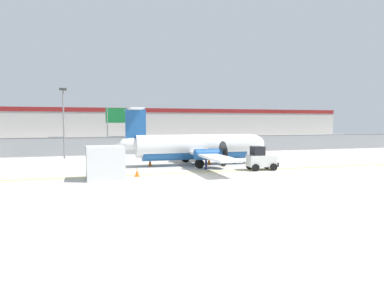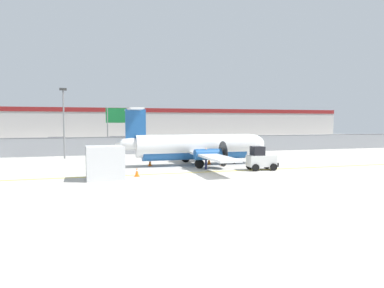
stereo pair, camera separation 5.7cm
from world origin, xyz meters
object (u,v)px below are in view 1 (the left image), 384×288
object	(u,v)px
parked_car_1	(116,142)
parked_car_2	(185,142)
commuter_airplane	(198,147)
traffic_cone_near_right	(209,161)
cargo_container	(105,163)
traffic_cone_far_left	(137,172)
parked_car_3	(238,141)
highway_sign	(121,119)
traffic_cone_far_right	(223,162)
traffic_cone_near_left	(150,162)
parked_car_0	(57,143)
baggage_tug	(261,159)
ground_crew_worker	(206,157)
apron_light_pole	(64,117)

from	to	relation	value
parked_car_1	parked_car_2	distance (m)	10.11
commuter_airplane	traffic_cone_near_right	xyz separation A→B (m)	(1.13, 0.22, -1.29)
cargo_container	traffic_cone_far_left	world-z (taller)	cargo_container
traffic_cone_far_left	parked_car_3	size ratio (longest dim) A/B	0.15
traffic_cone_far_left	highway_sign	bearing A→B (deg)	88.77
traffic_cone_far_right	traffic_cone_near_left	bearing A→B (deg)	163.83
commuter_airplane	parked_car_0	distance (m)	26.48
baggage_tug	parked_car_1	bearing A→B (deg)	111.73
commuter_airplane	traffic_cone_far_right	bearing A→B (deg)	-31.73
ground_crew_worker	parked_car_1	xyz separation A→B (m)	(-5.42, 25.37, -0.06)
traffic_cone_near_left	parked_car_2	distance (m)	20.72
parked_car_0	highway_sign	size ratio (longest dim) A/B	0.77
traffic_cone_far_left	traffic_cone_near_left	bearing A→B (deg)	71.89
parked_car_0	apron_light_pole	xyz separation A→B (m)	(1.94, -13.77, 3.41)
traffic_cone_far_left	parked_car_1	world-z (taller)	parked_car_1
ground_crew_worker	traffic_cone_near_right	distance (m)	3.19
parked_car_1	parked_car_3	size ratio (longest dim) A/B	0.98
parked_car_2	traffic_cone_near_left	bearing A→B (deg)	67.91
traffic_cone_far_right	parked_car_1	world-z (taller)	parked_car_1
traffic_cone_far_right	parked_car_0	size ratio (longest dim) A/B	0.15
cargo_container	parked_car_2	xyz separation A→B (m)	(12.17, 25.09, -0.21)
cargo_container	traffic_cone_near_right	bearing A→B (deg)	29.59
cargo_container	traffic_cone_near_left	xyz separation A→B (m)	(3.96, 6.07, -0.79)
ground_crew_worker	parked_car_0	xyz separation A→B (m)	(-13.54, 25.32, -0.06)
parked_car_0	parked_car_1	world-z (taller)	same
traffic_cone_near_right	traffic_cone_far_left	world-z (taller)	same
traffic_cone_near_right	parked_car_2	size ratio (longest dim) A/B	0.15
parked_car_3	parked_car_2	bearing A→B (deg)	-1.78
traffic_cone_far_right	parked_car_1	distance (m)	25.04
baggage_tug	highway_sign	distance (m)	20.84
parked_car_2	parked_car_0	bearing A→B (deg)	-8.59
traffic_cone_far_right	highway_sign	world-z (taller)	highway_sign
ground_crew_worker	cargo_container	distance (m)	8.48
parked_car_1	parked_car_2	world-z (taller)	same
parked_car_0	parked_car_2	size ratio (longest dim) A/B	1.00
parked_car_3	traffic_cone_near_left	bearing A→B (deg)	51.98
baggage_tug	parked_car_1	xyz separation A→B (m)	(-9.41, 27.12, 0.04)
cargo_container	apron_light_pole	world-z (taller)	apron_light_pole
parked_car_3	apron_light_pole	distance (m)	26.13
commuter_airplane	traffic_cone_near_right	size ratio (longest dim) A/B	25.00
traffic_cone_near_left	apron_light_pole	world-z (taller)	apron_light_pole
cargo_container	baggage_tug	bearing A→B (deg)	3.10
traffic_cone_near_left	traffic_cone_far_left	xyz separation A→B (m)	(-1.80, -5.51, 0.00)
apron_light_pole	ground_crew_worker	bearing A→B (deg)	-44.88
commuter_airplane	parked_car_3	distance (m)	22.41
parked_car_1	parked_car_3	xyz separation A→B (m)	(17.78, -3.96, 0.00)
ground_crew_worker	parked_car_2	bearing A→B (deg)	99.19
traffic_cone_near_right	traffic_cone_far_right	bearing A→B (deg)	-61.11
baggage_tug	apron_light_pole	xyz separation A→B (m)	(-15.58, 13.30, 3.45)
apron_light_pole	traffic_cone_near_left	bearing A→B (deg)	-47.71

